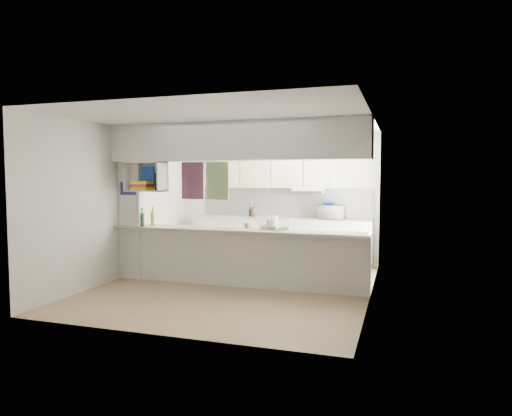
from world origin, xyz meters
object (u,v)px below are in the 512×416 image
at_px(microwave, 331,212).
at_px(wine_bottles, 148,219).
at_px(bowl, 329,203).
at_px(dish_rack, 275,224).

xyz_separation_m(microwave, wine_bottles, (-2.75, -2.16, -0.02)).
height_order(bowl, wine_bottles, bowl).
bearing_deg(wine_bottles, dish_rack, 2.97).
xyz_separation_m(microwave, bowl, (-0.05, 0.03, 0.17)).
height_order(microwave, wine_bottles, wine_bottles).
height_order(microwave, dish_rack, microwave).
distance_m(bowl, dish_rack, 2.15).
xyz_separation_m(bowl, wine_bottles, (-2.71, -2.19, -0.19)).
xyz_separation_m(bowl, dish_rack, (-0.52, -2.08, -0.22)).
relative_size(bowl, wine_bottles, 0.78).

